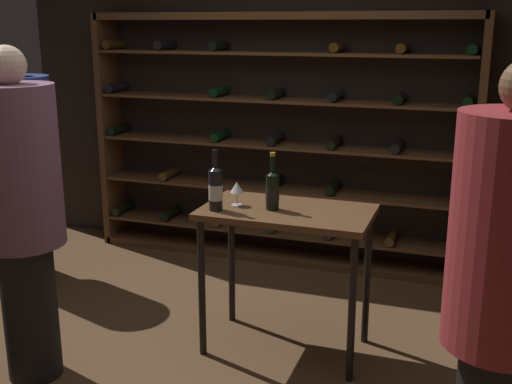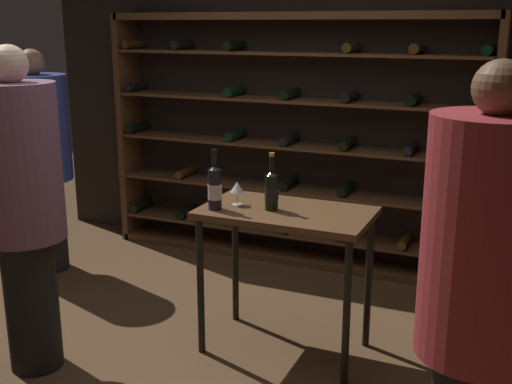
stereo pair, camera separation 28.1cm
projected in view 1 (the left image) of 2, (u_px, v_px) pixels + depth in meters
ground_plane at (210, 358)px, 3.92m from camera, size 10.01×10.01×0.00m
back_wall at (301, 99)px, 5.38m from camera, size 5.19×0.10×2.78m
wine_rack at (277, 142)px, 5.33m from camera, size 3.28×0.32×2.10m
tasting_table at (287, 228)px, 3.84m from camera, size 1.03×0.60×0.92m
person_guest_plum_blouse at (22, 157)px, 4.97m from camera, size 0.52×0.52×1.82m
person_host_in_suit at (20, 204)px, 3.48m from camera, size 0.47×0.47×1.90m
person_bystander_red_print at (506, 289)px, 2.36m from camera, size 0.45×0.45×1.90m
wine_bottle_amber_reserve at (273, 190)px, 3.78m from camera, size 0.08×0.08×0.35m
wine_bottle_red_label at (215, 188)px, 3.76m from camera, size 0.08×0.08×0.37m
wine_glass_stemmed_right at (237, 188)px, 3.86m from camera, size 0.08×0.08×0.15m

